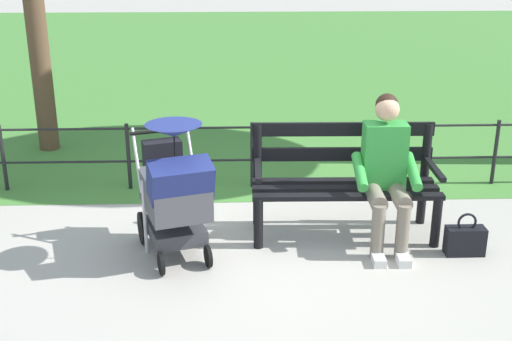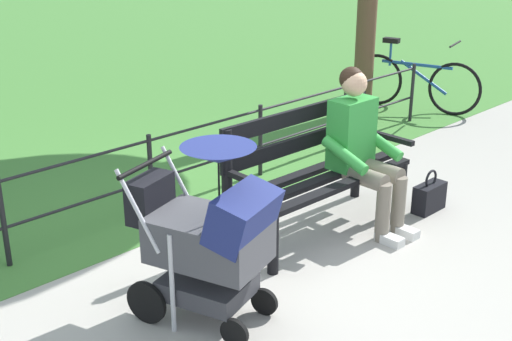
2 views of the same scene
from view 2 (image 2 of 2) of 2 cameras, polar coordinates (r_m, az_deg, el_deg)
name	(u,v)px [view 2 (image 2 of 2)]	position (r m, az deg, el deg)	size (l,w,h in m)	color
ground_plane	(254,264)	(4.97, -0.19, -7.82)	(60.00, 60.00, 0.00)	#ADA89E
park_bench	(314,166)	(5.33, 4.83, 0.39)	(1.61, 0.63, 0.96)	black
person_on_bench	(362,145)	(5.38, 8.85, 2.11)	(0.54, 0.74, 1.28)	slate
stroller	(209,232)	(4.10, -3.91, -5.19)	(0.73, 0.99, 1.15)	black
handbag	(429,197)	(5.94, 14.29, -2.14)	(0.32, 0.14, 0.37)	black
park_fence	(177,159)	(5.80, -6.63, 0.96)	(7.64, 0.04, 0.70)	black
bicycle	(415,82)	(8.88, 13.12, 7.26)	(0.56, 1.62, 0.89)	black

